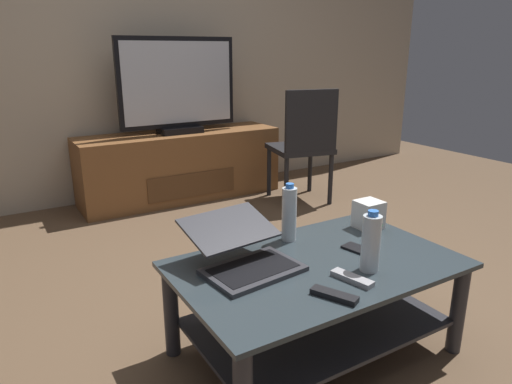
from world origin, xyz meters
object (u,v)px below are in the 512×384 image
at_px(dining_chair, 304,141).
at_px(router_box, 369,214).
at_px(television, 178,88).
at_px(tv_remote, 334,295).
at_px(coffee_table, 316,291).
at_px(soundbar_remote, 352,278).
at_px(media_cabinet, 181,165).
at_px(cell_phone, 359,250).
at_px(laptop, 243,252).
at_px(water_bottle_near, 289,214).
at_px(water_bottle_far, 371,243).

xyz_separation_m(dining_chair, router_box, (-0.70, -1.42, -0.04)).
height_order(television, tv_remote, television).
height_order(television, router_box, television).
bearing_deg(coffee_table, soundbar_remote, -86.35).
xyz_separation_m(media_cabinet, cell_phone, (-0.13, -2.24, 0.13)).
bearing_deg(coffee_table, laptop, 155.71).
xyz_separation_m(television, dining_chair, (0.78, -0.62, -0.40)).
xyz_separation_m(coffee_table, tv_remote, (-0.12, -0.24, 0.14)).
height_order(media_cabinet, laptop, laptop).
relative_size(television, dining_chair, 1.05).
bearing_deg(laptop, water_bottle_near, 22.65).
height_order(media_cabinet, water_bottle_far, water_bottle_far).
height_order(coffee_table, television, television).
height_order(cell_phone, soundbar_remote, soundbar_remote).
xyz_separation_m(television, water_bottle_far, (-0.22, -2.36, -0.39)).
relative_size(router_box, soundbar_remote, 0.80).
relative_size(dining_chair, soundbar_remote, 5.70).
bearing_deg(tv_remote, coffee_table, 37.56).
height_order(dining_chair, cell_phone, dining_chair).
distance_m(coffee_table, media_cabinet, 2.26).
height_order(tv_remote, soundbar_remote, same).
bearing_deg(tv_remote, water_bottle_near, 46.46).
height_order(television, water_bottle_far, television).
relative_size(dining_chair, cell_phone, 6.51).
height_order(coffee_table, cell_phone, cell_phone).
bearing_deg(soundbar_remote, media_cabinet, 68.78).
height_order(coffee_table, water_bottle_far, water_bottle_far).
distance_m(coffee_table, television, 2.32).
xyz_separation_m(laptop, water_bottle_near, (0.30, 0.12, 0.06)).
distance_m(water_bottle_far, soundbar_remote, 0.15).
bearing_deg(water_bottle_far, router_box, 46.45).
xyz_separation_m(coffee_table, water_bottle_far, (0.12, -0.15, 0.24)).
xyz_separation_m(media_cabinet, television, (0.00, -0.02, 0.63)).
bearing_deg(dining_chair, coffee_table, -125.24).
bearing_deg(coffee_table, water_bottle_near, 82.11).
bearing_deg(water_bottle_near, water_bottle_far, -76.96).
xyz_separation_m(media_cabinet, water_bottle_far, (-0.22, -2.38, 0.24)).
bearing_deg(coffee_table, cell_phone, -0.75).
height_order(media_cabinet, dining_chair, dining_chair).
distance_m(media_cabinet, laptop, 2.21).
bearing_deg(media_cabinet, television, -90.00).
height_order(laptop, tv_remote, laptop).
bearing_deg(laptop, dining_chair, 46.72).
relative_size(coffee_table, cell_phone, 7.81).
bearing_deg(cell_phone, media_cabinet, 74.75).
relative_size(router_box, tv_remote, 0.80).
bearing_deg(television, tv_remote, -100.67).
bearing_deg(water_bottle_near, router_box, -10.26).
distance_m(router_box, cell_phone, 0.28).
bearing_deg(tv_remote, dining_chair, 29.95).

